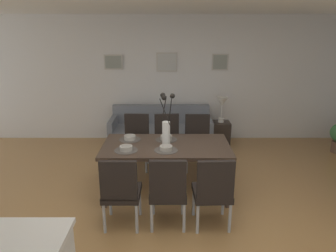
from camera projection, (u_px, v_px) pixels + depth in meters
name	position (u px, v px, depth m)	size (l,w,h in m)	color
ground_plane	(182.00, 222.00, 3.91)	(9.00, 9.00, 0.00)	#A87A47
back_wall_panel	(176.00, 79.00, 6.63)	(9.00, 0.10, 2.60)	silver
dining_table	(166.00, 150.00, 4.46)	(1.80, 0.97, 0.74)	#3D2D23
dining_chair_near_left	(120.00, 189.00, 3.67)	(0.44, 0.44, 0.92)	black
dining_chair_near_right	(136.00, 139.00, 5.38)	(0.45, 0.45, 0.92)	black
dining_chair_far_left	(167.00, 189.00, 3.68)	(0.44, 0.44, 0.92)	black
dining_chair_far_right	(167.00, 139.00, 5.37)	(0.47, 0.47, 0.92)	black
dining_chair_mid_left	(213.00, 189.00, 3.67)	(0.46, 0.46, 0.92)	black
dining_chair_mid_right	(197.00, 139.00, 5.35)	(0.45, 0.45, 0.92)	black
centerpiece_vase	(166.00, 126.00, 4.36)	(0.21, 0.23, 0.73)	white
placemat_near_left	(126.00, 150.00, 4.23)	(0.32, 0.32, 0.01)	#4C4742
bowl_near_left	(126.00, 148.00, 4.22)	(0.17, 0.17, 0.07)	#B2ADA3
placemat_near_right	(129.00, 139.00, 4.65)	(0.32, 0.32, 0.01)	#4C4742
bowl_near_right	(129.00, 137.00, 4.64)	(0.17, 0.17, 0.07)	#B2ADA3
placemat_far_left	(166.00, 150.00, 4.23)	(0.32, 0.32, 0.01)	#4C4742
bowl_far_left	(166.00, 148.00, 4.22)	(0.17, 0.17, 0.07)	#B2ADA3
placemat_far_right	(166.00, 139.00, 4.65)	(0.32, 0.32, 0.01)	#4C4742
bowl_far_right	(166.00, 137.00, 4.64)	(0.17, 0.17, 0.07)	#B2ADA3
sofa	(160.00, 133.00, 6.40)	(2.01, 0.84, 0.80)	slate
side_table	(220.00, 134.00, 6.39)	(0.36, 0.36, 0.52)	black
table_lamp	(221.00, 104.00, 6.21)	(0.22, 0.22, 0.51)	beige
framed_picture_left	(113.00, 62.00, 6.46)	(0.38, 0.03, 0.31)	#B2ADA3
framed_picture_center	(166.00, 62.00, 6.46)	(0.43, 0.03, 0.39)	#B2ADA3
framed_picture_right	(220.00, 62.00, 6.46)	(0.34, 0.03, 0.33)	#B2ADA3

